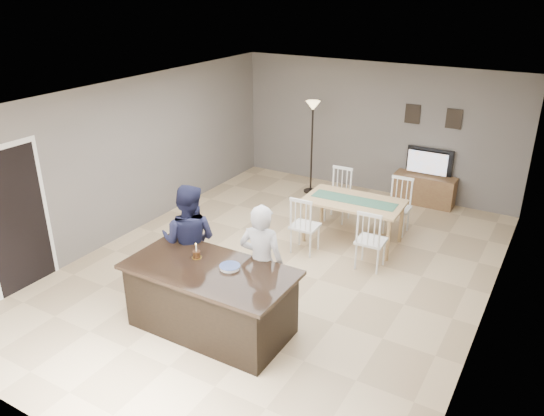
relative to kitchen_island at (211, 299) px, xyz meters
The scene contains 14 objects.
floor 1.86m from the kitchen_island, 90.00° to the left, with size 8.00×8.00×0.00m, color #CDB184.
room_shell 2.18m from the kitchen_island, 90.00° to the left, with size 8.00×8.00×8.00m.
kitchen_island is the anchor object (origin of this frame).
tv_console 5.70m from the kitchen_island, 77.84° to the left, with size 1.20×0.40×0.60m, color brown.
television 5.78m from the kitchen_island, 77.99° to the left, with size 0.91×0.12×0.53m, color black.
tv_screen_glow 5.70m from the kitchen_island, 77.82° to the left, with size 0.78×0.78×0.00m, color orange.
picture_frames 6.03m from the kitchen_island, 78.74° to the left, with size 1.10×0.02×0.38m.
doorway 3.14m from the kitchen_island, behind, with size 0.00×2.10×2.65m.
woman 0.79m from the kitchen_island, 52.24° to the left, with size 0.60×0.39×1.64m, color silver.
man 1.01m from the kitchen_island, 144.07° to the left, with size 0.81×0.63×1.68m, color #1A1C39.
birthday_cake 0.60m from the kitchen_island, 155.56° to the left, with size 0.13×0.13×0.21m.
plate_stack 0.53m from the kitchen_island, 28.48° to the left, with size 0.26×0.26×0.04m.
dining_table 3.32m from the kitchen_island, 79.53° to the left, with size 1.68×1.90×1.00m.
floor_lamp 5.23m from the kitchen_island, 102.02° to the left, with size 0.29×0.29×1.95m.
Camera 1 is at (3.57, -6.36, 4.19)m, focal length 35.00 mm.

